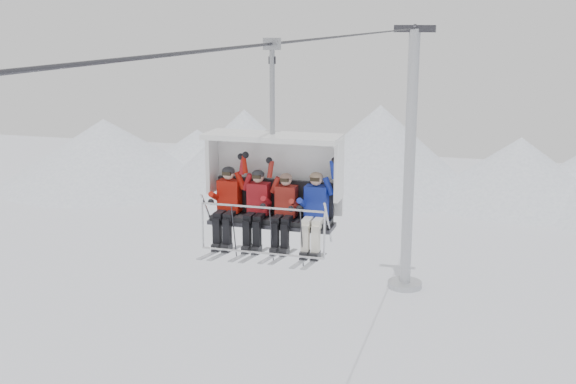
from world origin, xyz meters
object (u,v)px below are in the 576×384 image
(skier_center_right, at_px, (285,208))
(skier_far_right, at_px, (315,209))
(skier_center_left, at_px, (257,206))
(skier_far_left, at_px, (228,203))
(lift_tower_right, at_px, (409,180))
(chairlift_carrier, at_px, (275,178))

(skier_center_right, relative_size, skier_far_right, 1.00)
(skier_center_left, height_order, skier_far_right, skier_far_right)
(skier_center_left, xyz_separation_m, skier_far_right, (1.16, 0.00, 0.01))
(skier_far_right, bearing_deg, skier_far_left, 179.98)
(lift_tower_right, relative_size, chairlift_carrier, 3.38)
(skier_center_left, xyz_separation_m, skier_center_right, (0.56, -0.00, -0.02))
(chairlift_carrier, height_order, skier_far_left, chairlift_carrier)
(lift_tower_right, relative_size, skier_center_left, 7.99)
(chairlift_carrier, xyz_separation_m, skier_far_left, (-0.88, -0.31, -0.50))
(skier_center_right, distance_m, skier_far_right, 0.60)
(skier_far_right, bearing_deg, chairlift_carrier, 160.94)
(chairlift_carrier, xyz_separation_m, skier_center_left, (-0.27, -0.31, -0.51))
(skier_far_left, bearing_deg, lift_tower_right, 87.84)
(skier_center_right, height_order, skier_far_right, skier_far_right)
(lift_tower_right, bearing_deg, skier_center_right, -89.27)
(skier_center_left, bearing_deg, lift_tower_right, 89.35)
(skier_center_right, bearing_deg, skier_far_right, 0.66)
(lift_tower_right, distance_m, skier_center_left, 23.66)
(chairlift_carrier, height_order, skier_center_right, chairlift_carrier)
(skier_far_left, distance_m, skier_far_right, 1.77)
(lift_tower_right, distance_m, chairlift_carrier, 23.45)
(chairlift_carrier, relative_size, skier_far_left, 2.34)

